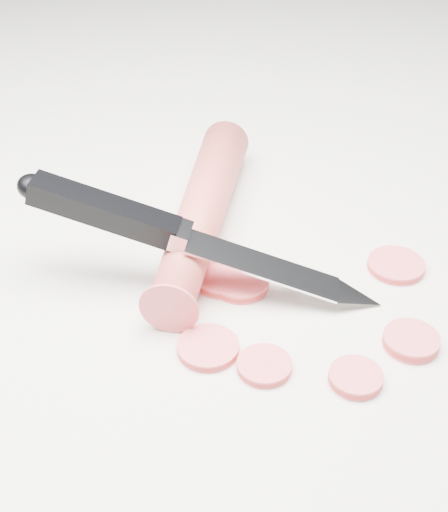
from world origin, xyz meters
TOP-DOWN VIEW (x-y plane):
  - ground at (0.00, 0.00)m, footprint 2.40×2.40m
  - carrot at (0.02, 0.05)m, footprint 0.18×0.17m
  - carrot_slice_0 at (0.00, -0.01)m, footprint 0.04×0.04m
  - carrot_slice_1 at (-0.00, -0.12)m, footprint 0.03×0.03m
  - carrot_slice_2 at (-0.00, -0.00)m, footprint 0.04×0.04m
  - carrot_slice_3 at (0.05, -0.12)m, footprint 0.03×0.03m
  - carrot_slice_4 at (0.10, -0.07)m, footprint 0.04×0.04m
  - carrot_slice_5 at (-0.05, -0.05)m, footprint 0.04×0.04m
  - carrot_slice_6 at (-0.03, -0.08)m, footprint 0.03×0.03m
  - kitchen_knife at (-0.02, 0.00)m, footprint 0.18×0.19m

SIDE VIEW (x-z plane):
  - ground at x=0.00m, z-range 0.00..0.00m
  - carrot_slice_6 at x=-0.03m, z-range 0.00..0.01m
  - carrot_slice_5 at x=-0.05m, z-range 0.00..0.01m
  - carrot_slice_4 at x=0.10m, z-range 0.00..0.01m
  - carrot_slice_1 at x=0.00m, z-range 0.00..0.01m
  - carrot_slice_0 at x=0.00m, z-range 0.00..0.01m
  - carrot_slice_2 at x=0.00m, z-range 0.00..0.01m
  - carrot_slice_3 at x=0.05m, z-range 0.00..0.01m
  - carrot at x=0.02m, z-range 0.00..0.04m
  - kitchen_knife at x=-0.02m, z-range 0.00..0.08m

